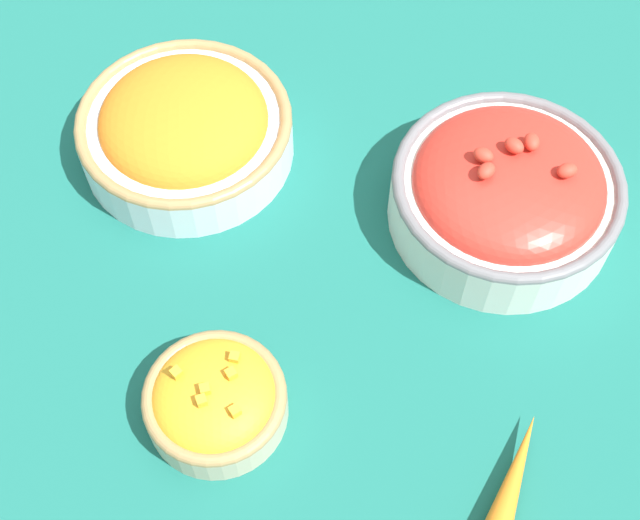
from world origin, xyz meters
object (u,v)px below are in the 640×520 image
at_px(bowl_cherry_tomatoes, 506,192).
at_px(loose_carrot, 505,504).
at_px(bowl_carrots, 185,128).
at_px(bowl_squash, 215,400).

height_order(bowl_cherry_tomatoes, loose_carrot, bowl_cherry_tomatoes).
bearing_deg(bowl_carrots, bowl_cherry_tomatoes, -0.84).
bearing_deg(bowl_cherry_tomatoes, loose_carrot, -81.49).
relative_size(bowl_cherry_tomatoes, bowl_squash, 1.80).
distance_m(bowl_carrots, bowl_squash, 0.28).
xyz_separation_m(bowl_carrots, bowl_squash, (0.11, -0.26, -0.01)).
bearing_deg(loose_carrot, bowl_squash, 93.88).
height_order(bowl_carrots, bowl_cherry_tomatoes, bowl_cherry_tomatoes).
xyz_separation_m(bowl_squash, loose_carrot, (0.25, -0.02, -0.01)).
bearing_deg(bowl_carrots, bowl_squash, -66.95).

